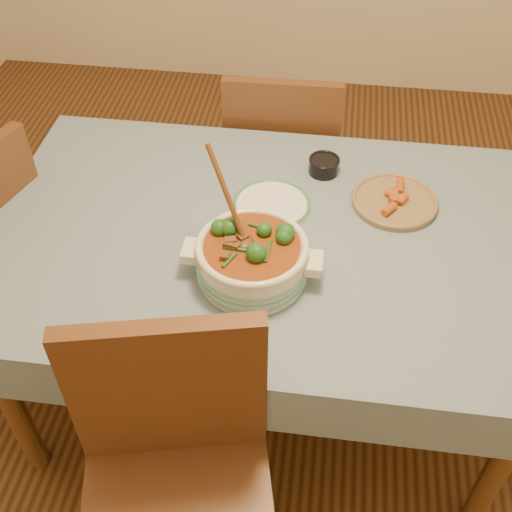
{
  "coord_description": "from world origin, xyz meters",
  "views": [
    {
      "loc": [
        0.16,
        -1.39,
        2.06
      ],
      "look_at": [
        -0.01,
        -0.2,
        0.86
      ],
      "focal_mm": 45.0,
      "sensor_mm": 36.0,
      "label": 1
    }
  ],
  "objects": [
    {
      "name": "floor",
      "position": [
        0.0,
        0.0,
        0.0
      ],
      "size": [
        4.5,
        4.5,
        0.0
      ],
      "primitive_type": "plane",
      "color": "#402212",
      "rests_on": "ground"
    },
    {
      "name": "chair_far",
      "position": [
        -0.02,
        0.71,
        0.52
      ],
      "size": [
        0.44,
        0.44,
        0.92
      ],
      "rotation": [
        0.0,
        0.0,
        3.17
      ],
      "color": "brown",
      "rests_on": "floor"
    },
    {
      "name": "dining_table",
      "position": [
        0.0,
        0.0,
        0.66
      ],
      "size": [
        1.68,
        1.08,
        0.76
      ],
      "color": "brown",
      "rests_on": "floor"
    },
    {
      "name": "fried_plate",
      "position": [
        0.38,
        0.19,
        0.77
      ],
      "size": [
        0.34,
        0.34,
        0.05
      ],
      "rotation": [
        0.0,
        0.0,
        -0.38
      ],
      "color": "#997D55",
      "rests_on": "dining_table"
    },
    {
      "name": "white_plate",
      "position": [
        -0.0,
        0.12,
        0.77
      ],
      "size": [
        0.3,
        0.3,
        0.02
      ],
      "rotation": [
        0.0,
        0.0,
        0.29
      ],
      "color": "white",
      "rests_on": "dining_table"
    },
    {
      "name": "stew_casserole",
      "position": [
        -0.02,
        -0.17,
        0.83
      ],
      "size": [
        0.38,
        0.31,
        0.36
      ],
      "rotation": [
        0.0,
        0.0,
        -0.01
      ],
      "color": "#EEE3C7",
      "rests_on": "dining_table"
    },
    {
      "name": "chair_near",
      "position": [
        -0.14,
        -0.69,
        0.57
      ],
      "size": [
        0.56,
        0.56,
        1.0
      ],
      "rotation": [
        0.0,
        0.0,
        0.23
      ],
      "color": "brown",
      "rests_on": "floor"
    },
    {
      "name": "condiment_bowl",
      "position": [
        0.15,
        0.33,
        0.79
      ],
      "size": [
        0.13,
        0.13,
        0.05
      ],
      "rotation": [
        0.0,
        0.0,
        -0.42
      ],
      "color": "black",
      "rests_on": "dining_table"
    }
  ]
}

